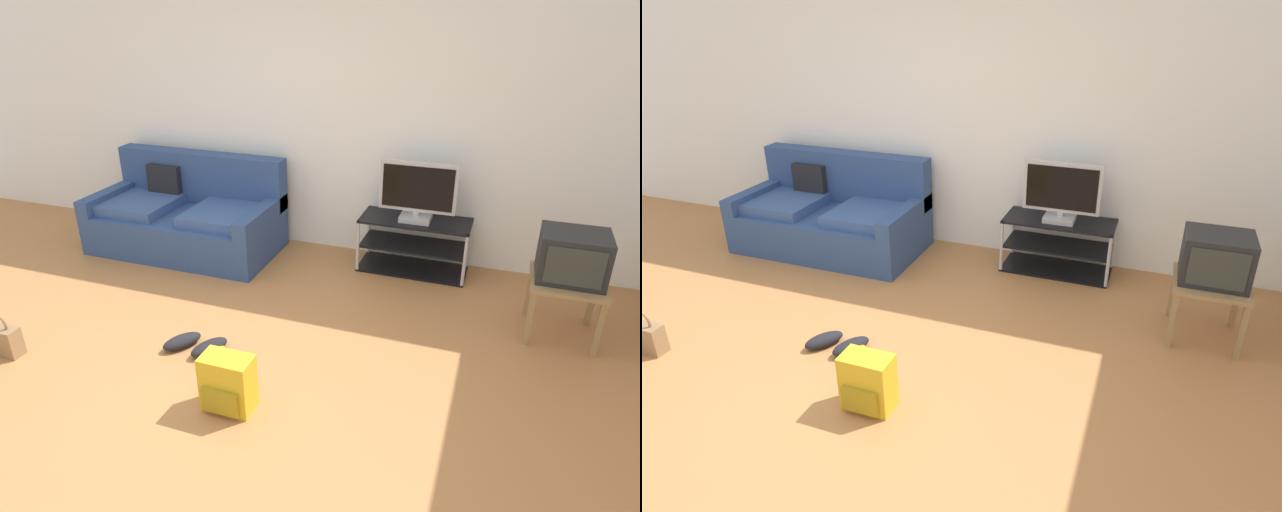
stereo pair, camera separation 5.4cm
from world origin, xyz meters
TOP-DOWN VIEW (x-y plane):
  - ground_plane at (0.00, 0.00)m, footprint 9.00×9.80m
  - wall_back at (0.00, 2.45)m, footprint 9.00×0.10m
  - couch at (-1.21, 1.91)m, footprint 1.81×0.94m
  - tv_stand at (1.01, 2.14)m, footprint 0.98×0.44m
  - flat_tv at (1.01, 2.12)m, footprint 0.68×0.22m
  - side_table at (2.25, 1.43)m, footprint 0.51×0.51m
  - crt_tv at (2.25, 1.44)m, footprint 0.46×0.39m
  - backpack at (0.31, -0.12)m, footprint 0.31×0.25m
  - handbag at (-1.47, -0.15)m, footprint 0.29×0.11m
  - sneakers_pair at (-0.21, 0.34)m, footprint 0.48×0.32m

SIDE VIEW (x-z plane):
  - ground_plane at x=0.00m, z-range -0.02..0.00m
  - sneakers_pair at x=-0.21m, z-range 0.00..0.09m
  - handbag at x=-1.47m, z-range -0.05..0.29m
  - backpack at x=0.31m, z-range 0.00..0.36m
  - tv_stand at x=1.01m, z-range 0.00..0.50m
  - couch at x=-1.21m, z-range -0.13..0.77m
  - side_table at x=2.25m, z-range 0.16..0.61m
  - crt_tv at x=2.25m, z-range 0.46..0.81m
  - flat_tv at x=1.01m, z-range 0.49..1.02m
  - wall_back at x=0.00m, z-range 0.00..2.70m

